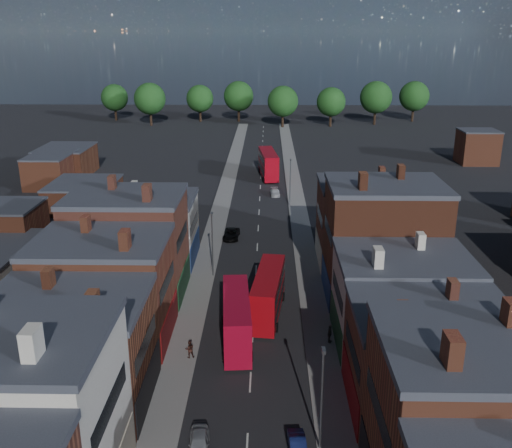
{
  "coord_description": "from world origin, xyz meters",
  "views": [
    {
      "loc": [
        1.34,
        -33.57,
        28.34
      ],
      "look_at": [
        0.0,
        31.54,
        6.25
      ],
      "focal_mm": 40.0,
      "sensor_mm": 36.0,
      "label": 1
    }
  ],
  "objects_px": {
    "car_0": "(199,443)",
    "ped_1": "(190,349)",
    "car_1": "(298,446)",
    "car_2": "(231,234)",
    "bus_0": "(237,318)",
    "ped_3": "(330,334)",
    "bus_1": "(268,293)",
    "bus_2": "(268,164)",
    "car_3": "(275,193)"
  },
  "relations": [
    {
      "from": "bus_2",
      "to": "car_3",
      "type": "relative_size",
      "value": 3.2
    },
    {
      "from": "bus_1",
      "to": "car_0",
      "type": "height_order",
      "value": "bus_1"
    },
    {
      "from": "car_1",
      "to": "ped_3",
      "type": "xyz_separation_m",
      "value": [
        3.77,
        15.04,
        0.46
      ]
    },
    {
      "from": "bus_1",
      "to": "car_2",
      "type": "bearing_deg",
      "value": 109.52
    },
    {
      "from": "ped_1",
      "to": "ped_3",
      "type": "relative_size",
      "value": 0.95
    },
    {
      "from": "bus_1",
      "to": "car_1",
      "type": "xyz_separation_m",
      "value": [
        2.1,
        -20.7,
        -1.99
      ]
    },
    {
      "from": "bus_0",
      "to": "ped_1",
      "type": "bearing_deg",
      "value": -148.29
    },
    {
      "from": "bus_0",
      "to": "car_1",
      "type": "height_order",
      "value": "bus_0"
    },
    {
      "from": "bus_1",
      "to": "car_2",
      "type": "distance_m",
      "value": 23.93
    },
    {
      "from": "car_0",
      "to": "car_3",
      "type": "height_order",
      "value": "car_0"
    },
    {
      "from": "car_0",
      "to": "car_3",
      "type": "distance_m",
      "value": 66.81
    },
    {
      "from": "bus_2",
      "to": "car_3",
      "type": "bearing_deg",
      "value": -91.45
    },
    {
      "from": "car_3",
      "to": "ped_3",
      "type": "relative_size",
      "value": 2.2
    },
    {
      "from": "bus_1",
      "to": "car_1",
      "type": "relative_size",
      "value": 3.29
    },
    {
      "from": "car_0",
      "to": "car_2",
      "type": "xyz_separation_m",
      "value": [
        -0.41,
        43.82,
        0.03
      ]
    },
    {
      "from": "bus_1",
      "to": "car_3",
      "type": "relative_size",
      "value": 2.84
    },
    {
      "from": "bus_1",
      "to": "ped_3",
      "type": "height_order",
      "value": "bus_1"
    },
    {
      "from": "bus_2",
      "to": "car_1",
      "type": "height_order",
      "value": "bus_2"
    },
    {
      "from": "bus_0",
      "to": "ped_3",
      "type": "xyz_separation_m",
      "value": [
        8.87,
        -0.09,
        -1.5
      ]
    },
    {
      "from": "car_0",
      "to": "car_3",
      "type": "xyz_separation_m",
      "value": [
        6.14,
        66.52,
        -0.05
      ]
    },
    {
      "from": "car_3",
      "to": "ped_1",
      "type": "distance_m",
      "value": 55.19
    },
    {
      "from": "bus_1",
      "to": "bus_0",
      "type": "bearing_deg",
      "value": -111.61
    },
    {
      "from": "car_0",
      "to": "ped_1",
      "type": "bearing_deg",
      "value": 95.93
    },
    {
      "from": "bus_1",
      "to": "bus_2",
      "type": "bearing_deg",
      "value": 96.68
    },
    {
      "from": "car_0",
      "to": "car_3",
      "type": "relative_size",
      "value": 0.93
    },
    {
      "from": "bus_0",
      "to": "bus_2",
      "type": "distance_m",
      "value": 65.18
    },
    {
      "from": "bus_0",
      "to": "bus_1",
      "type": "relative_size",
      "value": 0.98
    },
    {
      "from": "bus_0",
      "to": "car_2",
      "type": "distance_m",
      "value": 28.98
    },
    {
      "from": "bus_0",
      "to": "ped_1",
      "type": "distance_m",
      "value": 5.34
    },
    {
      "from": "bus_2",
      "to": "car_3",
      "type": "height_order",
      "value": "bus_2"
    },
    {
      "from": "bus_0",
      "to": "car_1",
      "type": "bearing_deg",
      "value": -75.78
    },
    {
      "from": "car_0",
      "to": "bus_2",
      "type": "bearing_deg",
      "value": 81.86
    },
    {
      "from": "bus_0",
      "to": "car_1",
      "type": "distance_m",
      "value": 16.08
    },
    {
      "from": "car_1",
      "to": "car_3",
      "type": "distance_m",
      "value": 66.67
    },
    {
      "from": "car_2",
      "to": "ped_3",
      "type": "xyz_separation_m",
      "value": [
        11.17,
        -28.92,
        0.36
      ]
    },
    {
      "from": "bus_1",
      "to": "ped_3",
      "type": "bearing_deg",
      "value": -37.29
    },
    {
      "from": "bus_1",
      "to": "ped_3",
      "type": "relative_size",
      "value": 6.23
    },
    {
      "from": "car_1",
      "to": "car_2",
      "type": "xyz_separation_m",
      "value": [
        -7.4,
        43.96,
        0.09
      ]
    },
    {
      "from": "car_1",
      "to": "bus_2",
      "type": "bearing_deg",
      "value": 86.89
    },
    {
      "from": "car_0",
      "to": "ped_3",
      "type": "bearing_deg",
      "value": 49.5
    },
    {
      "from": "car_0",
      "to": "car_2",
      "type": "distance_m",
      "value": 43.82
    },
    {
      "from": "bus_1",
      "to": "bus_2",
      "type": "distance_m",
      "value": 59.53
    },
    {
      "from": "car_0",
      "to": "car_1",
      "type": "distance_m",
      "value": 7.0
    },
    {
      "from": "car_3",
      "to": "car_2",
      "type": "bearing_deg",
      "value": -110.16
    },
    {
      "from": "bus_1",
      "to": "car_0",
      "type": "bearing_deg",
      "value": -96.7
    },
    {
      "from": "car_3",
      "to": "ped_1",
      "type": "height_order",
      "value": "ped_1"
    },
    {
      "from": "bus_2",
      "to": "car_3",
      "type": "distance_m",
      "value": 13.82
    },
    {
      "from": "bus_2",
      "to": "car_3",
      "type": "xyz_separation_m",
      "value": [
        1.25,
        -13.57,
        -2.3
      ]
    },
    {
      "from": "bus_2",
      "to": "car_2",
      "type": "bearing_deg",
      "value": -105.03
    },
    {
      "from": "bus_0",
      "to": "car_1",
      "type": "relative_size",
      "value": 3.24
    }
  ]
}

